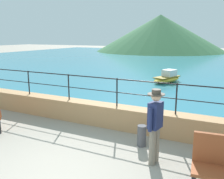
% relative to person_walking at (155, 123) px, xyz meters
% --- Properties ---
extents(ground_plane, '(120.00, 120.00, 0.00)m').
position_rel_person_walking_xyz_m(ground_plane, '(-1.73, -1.51, -0.98)').
color(ground_plane, gray).
extents(promenade_wall, '(20.00, 0.56, 0.70)m').
position_rel_person_walking_xyz_m(promenade_wall, '(-1.73, 1.69, -0.63)').
color(promenade_wall, tan).
rests_on(promenade_wall, ground).
extents(railing, '(18.44, 0.04, 0.90)m').
position_rel_person_walking_xyz_m(railing, '(-1.73, 1.69, 0.35)').
color(railing, black).
rests_on(railing, promenade_wall).
extents(lake_water, '(64.00, 44.32, 0.06)m').
position_rel_person_walking_xyz_m(lake_water, '(-1.73, 24.33, -0.95)').
color(lake_water, teal).
rests_on(lake_water, ground).
extents(hill_main, '(23.65, 23.65, 6.67)m').
position_rel_person_walking_xyz_m(hill_main, '(-10.88, 40.32, 2.36)').
color(hill_main, '#33663D').
rests_on(hill_main, ground).
extents(person_walking, '(0.38, 0.56, 1.75)m').
position_rel_person_walking_xyz_m(person_walking, '(0.00, 0.00, 0.00)').
color(person_walking, slate).
rests_on(person_walking, ground).
extents(bollard, '(0.24, 0.24, 0.57)m').
position_rel_person_walking_xyz_m(bollard, '(-0.55, 0.74, -0.69)').
color(bollard, '#4C4C51').
rests_on(bollard, ground).
extents(boat_1, '(1.67, 2.47, 0.76)m').
position_rel_person_walking_xyz_m(boat_1, '(-2.06, 9.85, -0.65)').
color(boat_1, gold).
rests_on(boat_1, lake_water).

